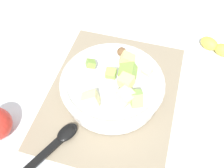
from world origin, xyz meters
name	(u,v)px	position (x,y,z in m)	size (l,w,h in m)	color
ground_plane	(112,94)	(0.00, 0.00, 0.00)	(2.40, 2.40, 0.00)	silver
placemat	(112,94)	(0.00, 0.00, 0.00)	(0.42, 0.33, 0.01)	gray
salad_bowl	(112,85)	(0.00, 0.00, 0.04)	(0.26, 0.26, 0.11)	white
serving_spoon	(52,147)	(0.18, -0.09, 0.01)	(0.21, 0.12, 0.01)	black
banana_whole	(224,49)	(-0.23, 0.28, 0.02)	(0.07, 0.15, 0.04)	yellow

